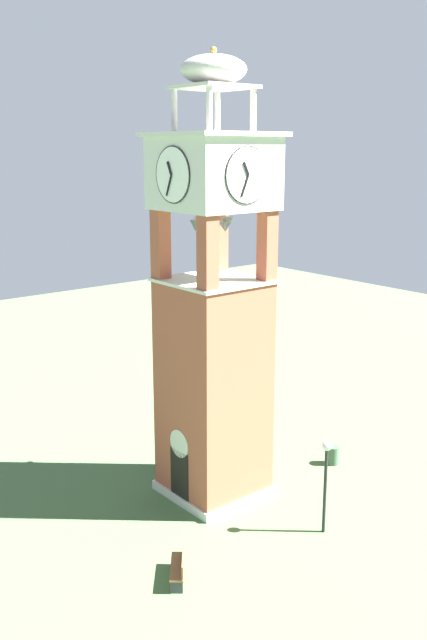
# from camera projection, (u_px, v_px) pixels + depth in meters

# --- Properties ---
(ground) EXTENTS (80.00, 80.00, 0.00)m
(ground) POSITION_uv_depth(u_px,v_px,m) (214.00, 491.00, 27.96)
(ground) COLOR #476B3D
(clock_tower) EXTENTS (3.96, 3.96, 16.87)m
(clock_tower) POSITION_uv_depth(u_px,v_px,m) (213.00, 325.00, 26.27)
(clock_tower) COLOR #9E4C38
(clock_tower) RESTS_ON ground
(park_bench) EXTENTS (1.52, 1.35, 0.95)m
(park_bench) POSITION_uv_depth(u_px,v_px,m) (179.00, 566.00, 22.16)
(park_bench) COLOR brown
(park_bench) RESTS_ON ground
(lamp_post) EXTENTS (0.36, 0.36, 3.53)m
(lamp_post) POSITION_uv_depth(u_px,v_px,m) (326.00, 469.00, 24.42)
(lamp_post) COLOR black
(lamp_post) RESTS_ON ground
(trash_bin) EXTENTS (0.52, 0.52, 0.80)m
(trash_bin) POSITION_uv_depth(u_px,v_px,m) (333.00, 455.00, 30.30)
(trash_bin) COLOR #38513D
(trash_bin) RESTS_ON ground
(shrub_near_entry) EXTENTS (0.88, 0.88, 0.68)m
(shrub_near_entry) POSITION_uv_depth(u_px,v_px,m) (183.00, 454.00, 30.52)
(shrub_near_entry) COLOR #336638
(shrub_near_entry) RESTS_ON ground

